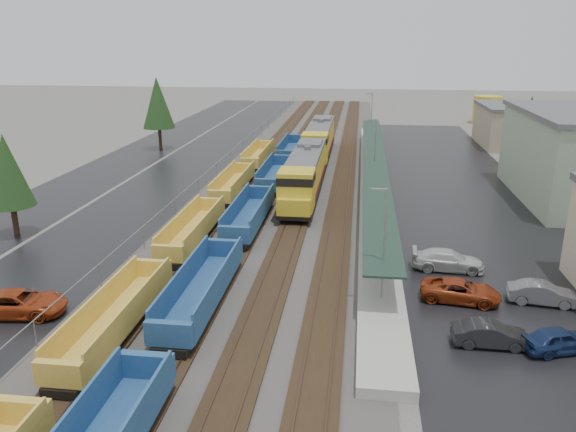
# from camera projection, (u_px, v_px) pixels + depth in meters

# --- Properties ---
(ballast_strip) EXTENTS (20.00, 160.00, 0.08)m
(ballast_strip) POSITION_uv_depth(u_px,v_px,m) (301.00, 167.00, 75.22)
(ballast_strip) COLOR #302D2B
(ballast_strip) RESTS_ON ground
(trackbed) EXTENTS (14.60, 160.00, 0.22)m
(trackbed) POSITION_uv_depth(u_px,v_px,m) (301.00, 166.00, 75.19)
(trackbed) COLOR black
(trackbed) RESTS_ON ground
(west_parking_lot) EXTENTS (10.00, 160.00, 0.02)m
(west_parking_lot) POSITION_uv_depth(u_px,v_px,m) (192.00, 164.00, 77.06)
(west_parking_lot) COLOR black
(west_parking_lot) RESTS_ON ground
(west_road) EXTENTS (9.00, 160.00, 0.02)m
(west_road) POSITION_uv_depth(u_px,v_px,m) (123.00, 162.00, 78.27)
(west_road) COLOR black
(west_road) RESTS_ON ground
(east_commuter_lot) EXTENTS (16.00, 100.00, 0.02)m
(east_commuter_lot) POSITION_uv_depth(u_px,v_px,m) (458.00, 191.00, 63.48)
(east_commuter_lot) COLOR black
(east_commuter_lot) RESTS_ON ground
(station_platform) EXTENTS (3.00, 80.00, 8.00)m
(station_platform) POSITION_uv_depth(u_px,v_px,m) (374.00, 182.00, 64.42)
(station_platform) COLOR #9E9B93
(station_platform) RESTS_ON ground
(chainlink_fence) EXTENTS (0.08, 160.04, 2.02)m
(chainlink_fence) POSITION_uv_depth(u_px,v_px,m) (228.00, 156.00, 74.42)
(chainlink_fence) COLOR gray
(chainlink_fence) RESTS_ON ground
(distant_hills) EXTENTS (301.00, 140.00, 25.20)m
(distant_hills) POSITION_uv_depth(u_px,v_px,m) (460.00, 83.00, 212.13)
(distant_hills) COLOR #51634D
(distant_hills) RESTS_ON ground
(tree_west_near) EXTENTS (3.96, 3.96, 9.00)m
(tree_west_near) POSITION_uv_depth(u_px,v_px,m) (7.00, 171.00, 47.80)
(tree_west_near) COLOR #332316
(tree_west_near) RESTS_ON ground
(tree_west_far) EXTENTS (4.84, 4.84, 11.00)m
(tree_west_far) POSITION_uv_depth(u_px,v_px,m) (158.00, 103.00, 85.30)
(tree_west_far) COLOR #332316
(tree_west_far) RESTS_ON ground
(tree_east) EXTENTS (4.40, 4.40, 10.00)m
(tree_east) POSITION_uv_depth(u_px,v_px,m) (529.00, 125.00, 67.97)
(tree_east) COLOR #332316
(tree_east) RESTS_ON ground
(locomotive_lead) EXTENTS (3.35, 22.10, 5.00)m
(locomotive_lead) POSITION_uv_depth(u_px,v_px,m) (305.00, 174.00, 60.17)
(locomotive_lead) COLOR black
(locomotive_lead) RESTS_ON ground
(locomotive_trail) EXTENTS (3.35, 22.10, 5.00)m
(locomotive_trail) POSITION_uv_depth(u_px,v_px,m) (319.00, 140.00, 80.00)
(locomotive_trail) COLOR black
(locomotive_trail) RESTS_ON ground
(well_string_yellow) EXTENTS (2.47, 91.55, 2.19)m
(well_string_yellow) POSITION_uv_depth(u_px,v_px,m) (161.00, 266.00, 40.09)
(well_string_yellow) COLOR gold
(well_string_yellow) RESTS_ON ground
(well_string_blue) EXTENTS (2.68, 92.94, 2.37)m
(well_string_blue) POSITION_uv_depth(u_px,v_px,m) (230.00, 246.00, 43.62)
(well_string_blue) COLOR navy
(well_string_blue) RESTS_ON ground
(storage_tank) EXTENTS (5.45, 5.45, 5.45)m
(storage_tank) POSITION_uv_depth(u_px,v_px,m) (487.00, 110.00, 112.42)
(storage_tank) COLOR gold
(storage_tank) RESTS_ON ground
(parked_car_west_c) EXTENTS (3.37, 6.03, 1.59)m
(parked_car_west_c) POSITION_uv_depth(u_px,v_px,m) (19.00, 303.00, 35.10)
(parked_car_west_c) COLOR #9C3713
(parked_car_west_c) RESTS_ON ground
(parked_car_east_a) EXTENTS (1.49, 4.27, 1.41)m
(parked_car_east_a) POSITION_uv_depth(u_px,v_px,m) (491.00, 335.00, 31.58)
(parked_car_east_a) COLOR black
(parked_car_east_a) RESTS_ON ground
(parked_car_east_b) EXTENTS (3.10, 5.46, 1.44)m
(parked_car_east_b) POSITION_uv_depth(u_px,v_px,m) (460.00, 291.00, 37.00)
(parked_car_east_b) COLOR maroon
(parked_car_east_b) RESTS_ON ground
(parked_car_east_c) EXTENTS (2.40, 5.39, 1.54)m
(parked_car_east_c) POSITION_uv_depth(u_px,v_px,m) (448.00, 260.00, 41.91)
(parked_car_east_c) COLOR beige
(parked_car_east_c) RESTS_ON ground
(parked_car_east_d) EXTENTS (2.92, 4.52, 1.43)m
(parked_car_east_d) POSITION_uv_depth(u_px,v_px,m) (559.00, 340.00, 31.00)
(parked_car_east_d) COLOR navy
(parked_car_east_d) RESTS_ON ground
(parked_car_east_e) EXTENTS (2.06, 4.53, 1.44)m
(parked_car_east_e) POSITION_uv_depth(u_px,v_px,m) (542.00, 294.00, 36.59)
(parked_car_east_e) COLOR #595A5E
(parked_car_east_e) RESTS_ON ground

